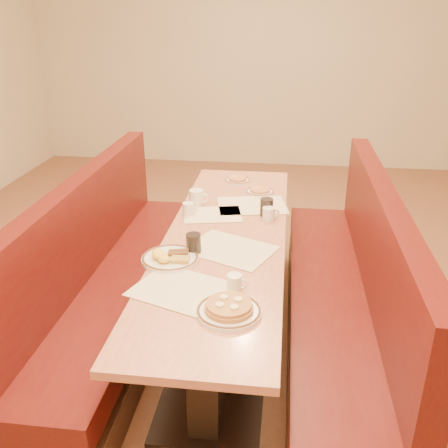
# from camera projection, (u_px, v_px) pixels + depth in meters

# --- Properties ---
(ground) EXTENTS (8.00, 8.00, 0.00)m
(ground) POSITION_uv_depth(u_px,v_px,m) (225.00, 340.00, 3.24)
(ground) COLOR #9E6647
(ground) RESTS_ON ground
(room_envelope) EXTENTS (6.04, 8.04, 2.82)m
(room_envelope) POSITION_uv_depth(u_px,v_px,m) (226.00, 18.00, 2.46)
(room_envelope) COLOR beige
(room_envelope) RESTS_ON ground
(diner_table) EXTENTS (0.70, 2.50, 0.75)m
(diner_table) POSITION_uv_depth(u_px,v_px,m) (225.00, 290.00, 3.09)
(diner_table) COLOR black
(diner_table) RESTS_ON ground
(booth_left) EXTENTS (0.55, 2.50, 1.05)m
(booth_left) POSITION_uv_depth(u_px,v_px,m) (111.00, 284.00, 3.18)
(booth_left) COLOR #4C3326
(booth_left) RESTS_ON ground
(booth_right) EXTENTS (0.55, 2.50, 1.05)m
(booth_right) POSITION_uv_depth(u_px,v_px,m) (346.00, 300.00, 3.01)
(booth_right) COLOR #4C3326
(booth_right) RESTS_ON ground
(placemat_near_left) EXTENTS (0.55, 0.48, 0.00)m
(placemat_near_left) POSITION_uv_depth(u_px,v_px,m) (184.00, 290.00, 2.36)
(placemat_near_left) COLOR beige
(placemat_near_left) RESTS_ON diner_table
(placemat_near_right) EXTENTS (0.55, 0.50, 0.00)m
(placemat_near_right) POSITION_uv_depth(u_px,v_px,m) (230.00, 249.00, 2.76)
(placemat_near_right) COLOR beige
(placemat_near_right) RESTS_ON diner_table
(placemat_far_left) EXTENTS (0.41, 0.34, 0.00)m
(placemat_far_left) POSITION_uv_depth(u_px,v_px,m) (213.00, 214.00, 3.22)
(placemat_far_left) COLOR beige
(placemat_far_left) RESTS_ON diner_table
(placemat_far_right) EXTENTS (0.51, 0.42, 0.00)m
(placemat_far_right) POSITION_uv_depth(u_px,v_px,m) (252.00, 205.00, 3.36)
(placemat_far_right) COLOR beige
(placemat_far_right) RESTS_ON diner_table
(pancake_plate) EXTENTS (0.29, 0.29, 0.06)m
(pancake_plate) POSITION_uv_depth(u_px,v_px,m) (229.00, 309.00, 2.18)
(pancake_plate) COLOR white
(pancake_plate) RESTS_ON diner_table
(eggs_plate) EXTENTS (0.30, 0.30, 0.06)m
(eggs_plate) POSITION_uv_depth(u_px,v_px,m) (169.00, 258.00, 2.63)
(eggs_plate) COLOR white
(eggs_plate) RESTS_ON diner_table
(extra_plate_mid) EXTENTS (0.21, 0.21, 0.04)m
(extra_plate_mid) POSITION_uv_depth(u_px,v_px,m) (260.00, 191.00, 3.59)
(extra_plate_mid) COLOR white
(extra_plate_mid) RESTS_ON diner_table
(extra_plate_far) EXTENTS (0.20, 0.20, 0.04)m
(extra_plate_far) POSITION_uv_depth(u_px,v_px,m) (237.00, 180.00, 3.83)
(extra_plate_far) COLOR white
(extra_plate_far) RESTS_ON diner_table
(coffee_mug_a) EXTENTS (0.10, 0.07, 0.08)m
(coffee_mug_a) POSITION_uv_depth(u_px,v_px,m) (235.00, 282.00, 2.36)
(coffee_mug_a) COLOR white
(coffee_mug_a) RESTS_ON diner_table
(coffee_mug_b) EXTENTS (0.10, 0.07, 0.08)m
(coffee_mug_b) POSITION_uv_depth(u_px,v_px,m) (189.00, 209.00, 3.21)
(coffee_mug_b) COLOR white
(coffee_mug_b) RESTS_ON diner_table
(coffee_mug_c) EXTENTS (0.11, 0.08, 0.08)m
(coffee_mug_c) POSITION_uv_depth(u_px,v_px,m) (269.00, 214.00, 3.13)
(coffee_mug_c) COLOR white
(coffee_mug_c) RESTS_ON diner_table
(coffee_mug_d) EXTENTS (0.14, 0.10, 0.10)m
(coffee_mug_d) POSITION_uv_depth(u_px,v_px,m) (197.00, 197.00, 3.36)
(coffee_mug_d) COLOR white
(coffee_mug_d) RESTS_ON diner_table
(soda_tumbler_near) EXTENTS (0.08, 0.08, 0.11)m
(soda_tumbler_near) POSITION_uv_depth(u_px,v_px,m) (194.00, 244.00, 2.70)
(soda_tumbler_near) COLOR black
(soda_tumbler_near) RESTS_ON diner_table
(soda_tumbler_mid) EXTENTS (0.08, 0.08, 0.11)m
(soda_tumbler_mid) POSITION_uv_depth(u_px,v_px,m) (267.00, 207.00, 3.19)
(soda_tumbler_mid) COLOR black
(soda_tumbler_mid) RESTS_ON diner_table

